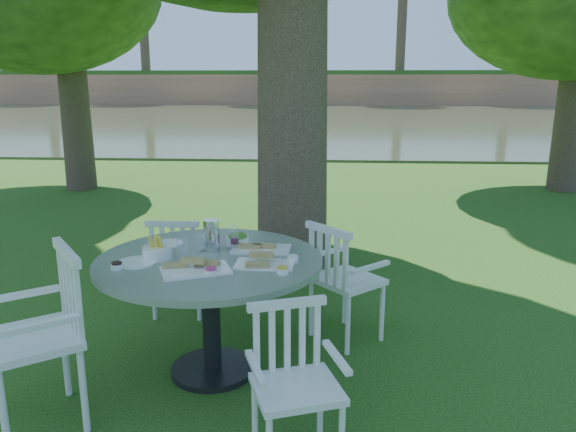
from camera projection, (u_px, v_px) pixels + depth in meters
The scene contains 9 objects.
ground at pixel (286, 325), 4.49m from camera, with size 140.00×140.00×0.00m, color #143A0C.
table at pixel (210, 280), 3.62m from camera, with size 1.45×1.45×0.80m.
chair_ne at pixel (338, 274), 4.09m from camera, with size 0.62×0.62×0.90m.
chair_nw at pixel (177, 260), 4.55m from camera, with size 0.43×0.40×0.83m.
chair_sw at pixel (50, 323), 3.13m from camera, with size 0.69×0.69×1.01m.
chair_se at pixel (292, 370), 2.84m from camera, with size 0.52×0.50×0.82m.
tableware at pixel (206, 250), 3.61m from camera, with size 1.12×0.84×0.21m.
river at pixel (319, 120), 26.78m from camera, with size 100.00×28.00×0.12m, color #313A22.
far_bank at pixel (327, 6), 42.59m from camera, with size 100.00×18.00×15.20m.
Camera 1 is at (0.28, -4.14, 1.92)m, focal length 35.00 mm.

